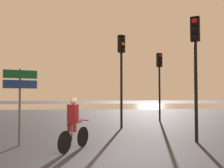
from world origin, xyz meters
The scene contains 7 objects.
ground_plane centered at (0.00, 0.00, 0.00)m, with size 120.00×120.00×0.00m, color #28282D.
water_strip centered at (0.00, 29.94, 0.00)m, with size 80.00×16.00×0.01m, color gray.
traffic_light_far_right centered at (4.06, 9.53, 3.07)m, with size 0.37×0.39×4.42m.
traffic_light_center centered at (1.12, 6.33, 3.30)m, with size 0.40×0.42×4.78m.
traffic_light_near_right centered at (3.33, 2.40, 3.18)m, with size 0.40×0.42×4.58m.
direction_sign_post centered at (-2.88, 2.33, 1.79)m, with size 1.02×0.46×2.60m.
cyclist centered at (-1.04, 1.48, 0.82)m, with size 0.87×1.51×1.62m.
Camera 1 is at (-0.60, -6.36, 1.74)m, focal length 40.00 mm.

